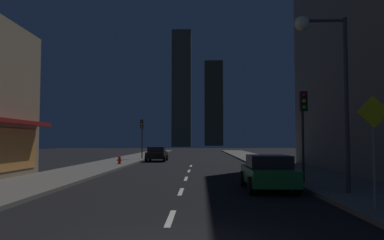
{
  "coord_description": "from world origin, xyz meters",
  "views": [
    {
      "loc": [
        0.8,
        -6.85,
        2.04
      ],
      "look_at": [
        0.0,
        27.63,
        3.95
      ],
      "focal_mm": 35.36,
      "sensor_mm": 36.0,
      "label": 1
    }
  ],
  "objects_px": {
    "fire_hydrant_far_left": "(119,160)",
    "pedestrian_crossing_sign": "(374,142)",
    "car_parked_far": "(157,154)",
    "traffic_light_near_right": "(303,116)",
    "street_lamp_right": "(323,60)",
    "traffic_light_far_left": "(142,130)",
    "car_parked_near": "(268,172)"
  },
  "relations": [
    {
      "from": "fire_hydrant_far_left",
      "to": "car_parked_far",
      "type": "bearing_deg",
      "value": 71.25
    },
    {
      "from": "car_parked_far",
      "to": "traffic_light_near_right",
      "type": "bearing_deg",
      "value": -66.04
    },
    {
      "from": "car_parked_near",
      "to": "traffic_light_far_left",
      "type": "xyz_separation_m",
      "value": [
        -9.1,
        24.43,
        2.45
      ]
    },
    {
      "from": "fire_hydrant_far_left",
      "to": "traffic_light_near_right",
      "type": "xyz_separation_m",
      "value": [
        11.4,
        -13.7,
        2.74
      ]
    },
    {
      "from": "car_parked_near",
      "to": "fire_hydrant_far_left",
      "type": "bearing_deg",
      "value": 122.01
    },
    {
      "from": "car_parked_far",
      "to": "pedestrian_crossing_sign",
      "type": "xyz_separation_m",
      "value": [
        9.2,
        -27.25,
        1.28
      ]
    },
    {
      "from": "fire_hydrant_far_left",
      "to": "traffic_light_far_left",
      "type": "distance_m",
      "value": 9.64
    },
    {
      "from": "pedestrian_crossing_sign",
      "to": "traffic_light_near_right",
      "type": "bearing_deg",
      "value": 90.85
    },
    {
      "from": "fire_hydrant_far_left",
      "to": "pedestrian_crossing_sign",
      "type": "xyz_separation_m",
      "value": [
        11.5,
        -20.48,
        1.56
      ]
    },
    {
      "from": "traffic_light_near_right",
      "to": "street_lamp_right",
      "type": "xyz_separation_m",
      "value": [
        -0.12,
        -3.32,
        1.87
      ]
    },
    {
      "from": "fire_hydrant_far_left",
      "to": "traffic_light_far_left",
      "type": "bearing_deg",
      "value": 87.52
    },
    {
      "from": "fire_hydrant_far_left",
      "to": "street_lamp_right",
      "type": "xyz_separation_m",
      "value": [
        11.28,
        -17.02,
        4.61
      ]
    },
    {
      "from": "car_parked_far",
      "to": "traffic_light_far_left",
      "type": "distance_m",
      "value": 3.96
    },
    {
      "from": "traffic_light_near_right",
      "to": "street_lamp_right",
      "type": "distance_m",
      "value": 3.81
    },
    {
      "from": "car_parked_far",
      "to": "traffic_light_far_left",
      "type": "height_order",
      "value": "traffic_light_far_left"
    },
    {
      "from": "car_parked_near",
      "to": "traffic_light_far_left",
      "type": "relative_size",
      "value": 1.01
    },
    {
      "from": "car_parked_far",
      "to": "pedestrian_crossing_sign",
      "type": "distance_m",
      "value": 28.79
    },
    {
      "from": "car_parked_far",
      "to": "traffic_light_far_left",
      "type": "xyz_separation_m",
      "value": [
        -1.9,
        2.46,
        2.45
      ]
    },
    {
      "from": "traffic_light_near_right",
      "to": "traffic_light_far_left",
      "type": "bearing_deg",
      "value": 115.62
    },
    {
      "from": "traffic_light_far_left",
      "to": "pedestrian_crossing_sign",
      "type": "bearing_deg",
      "value": -69.52
    },
    {
      "from": "car_parked_far",
      "to": "traffic_light_near_right",
      "type": "xyz_separation_m",
      "value": [
        9.1,
        -20.48,
        2.45
      ]
    },
    {
      "from": "traffic_light_near_right",
      "to": "car_parked_far",
      "type": "bearing_deg",
      "value": 113.96
    },
    {
      "from": "traffic_light_near_right",
      "to": "traffic_light_far_left",
      "type": "height_order",
      "value": "same"
    },
    {
      "from": "car_parked_near",
      "to": "car_parked_far",
      "type": "distance_m",
      "value": 23.12
    },
    {
      "from": "traffic_light_near_right",
      "to": "street_lamp_right",
      "type": "relative_size",
      "value": 0.64
    },
    {
      "from": "street_lamp_right",
      "to": "pedestrian_crossing_sign",
      "type": "bearing_deg",
      "value": -86.36
    },
    {
      "from": "car_parked_far",
      "to": "street_lamp_right",
      "type": "height_order",
      "value": "street_lamp_right"
    },
    {
      "from": "car_parked_far",
      "to": "car_parked_near",
      "type": "bearing_deg",
      "value": -71.86
    },
    {
      "from": "car_parked_far",
      "to": "traffic_light_near_right",
      "type": "distance_m",
      "value": 22.54
    },
    {
      "from": "pedestrian_crossing_sign",
      "to": "car_parked_near",
      "type": "bearing_deg",
      "value": 110.75
    },
    {
      "from": "pedestrian_crossing_sign",
      "to": "street_lamp_right",
      "type": "bearing_deg",
      "value": 93.64
    },
    {
      "from": "fire_hydrant_far_left",
      "to": "pedestrian_crossing_sign",
      "type": "relative_size",
      "value": 0.21
    }
  ]
}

